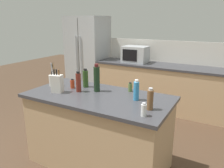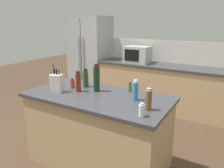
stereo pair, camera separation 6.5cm
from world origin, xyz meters
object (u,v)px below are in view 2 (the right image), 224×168
object	(u,v)px
wine_bottle	(96,78)
dish_soap_bottle	(135,91)
knife_block	(57,83)
spice_jar_oregano	(130,87)
microwave	(137,54)
salt_shaker	(142,110)
vinegar_bottle	(78,82)
refrigerator	(91,57)
pepper_grinder	(148,100)
utensil_crock	(54,80)
olive_oil_bottle	(86,78)
spice_jar_paprika	(73,84)

from	to	relation	value
wine_bottle	dish_soap_bottle	xyz separation A→B (m)	(0.56, -0.05, -0.05)
knife_block	spice_jar_oregano	world-z (taller)	knife_block
microwave	dish_soap_bottle	world-z (taller)	microwave
salt_shaker	vinegar_bottle	size ratio (longest dim) A/B	0.51
refrigerator	pepper_grinder	bearing A→B (deg)	-44.34
utensil_crock	vinegar_bottle	xyz separation A→B (m)	(0.46, -0.04, 0.04)
olive_oil_bottle	dish_soap_bottle	size ratio (longest dim) A/B	1.06
wine_bottle	vinegar_bottle	distance (m)	0.23
salt_shaker	spice_jar_paprika	bearing A→B (deg)	162.06
utensil_crock	wine_bottle	size ratio (longest dim) A/B	0.91
spice_jar_oregano	spice_jar_paprika	world-z (taller)	spice_jar_paprika
microwave	spice_jar_oregano	distance (m)	2.02
microwave	pepper_grinder	xyz separation A→B (m)	(1.16, -2.31, -0.06)
utensil_crock	vinegar_bottle	distance (m)	0.46
knife_block	olive_oil_bottle	xyz separation A→B (m)	(0.17, 0.35, 0.00)
spice_jar_oregano	salt_shaker	distance (m)	0.74
refrigerator	wine_bottle	distance (m)	2.69
microwave	wine_bottle	size ratio (longest dim) A/B	1.47
microwave	refrigerator	bearing A→B (deg)	177.67
salt_shaker	pepper_grinder	bearing A→B (deg)	91.19
olive_oil_bottle	dish_soap_bottle	bearing A→B (deg)	-9.69
refrigerator	vinegar_bottle	world-z (taller)	refrigerator
vinegar_bottle	spice_jar_paprika	bearing A→B (deg)	154.97
spice_jar_paprika	pepper_grinder	xyz separation A→B (m)	(1.14, -0.19, 0.05)
microwave	spice_jar_paprika	size ratio (longest dim) A/B	4.13
microwave	knife_block	world-z (taller)	microwave
utensil_crock	spice_jar_oregano	world-z (taller)	utensil_crock
refrigerator	spice_jar_oregano	size ratio (longest dim) A/B	15.99
olive_oil_bottle	vinegar_bottle	bearing A→B (deg)	-78.71
vinegar_bottle	refrigerator	bearing A→B (deg)	122.73
dish_soap_bottle	knife_block	bearing A→B (deg)	-167.18
dish_soap_bottle	pepper_grinder	xyz separation A→B (m)	(0.23, -0.19, -0.00)
microwave	wine_bottle	world-z (taller)	wine_bottle
microwave	olive_oil_bottle	bearing A→B (deg)	-85.94
refrigerator	salt_shaker	xyz separation A→B (m)	(2.42, -2.54, 0.05)
microwave	knife_block	xyz separation A→B (m)	(-0.03, -2.35, -0.06)
microwave	knife_block	distance (m)	2.35
utensil_crock	spice_jar_paprika	xyz separation A→B (m)	(0.29, 0.04, -0.02)
spice_jar_oregano	vinegar_bottle	world-z (taller)	vinegar_bottle
spice_jar_paprika	wine_bottle	bearing A→B (deg)	7.40
dish_soap_bottle	refrigerator	bearing A→B (deg)	135.17
utensil_crock	spice_jar_paprika	distance (m)	0.30
knife_block	microwave	bearing A→B (deg)	75.44
pepper_grinder	vinegar_bottle	world-z (taller)	vinegar_bottle
microwave	wine_bottle	distance (m)	2.11
olive_oil_bottle	spice_jar_paprika	distance (m)	0.19
knife_block	dish_soap_bottle	xyz separation A→B (m)	(0.96, 0.22, -0.00)
olive_oil_bottle	wine_bottle	bearing A→B (deg)	-19.45
olive_oil_bottle	vinegar_bottle	xyz separation A→B (m)	(0.04, -0.20, 0.01)
pepper_grinder	salt_shaker	distance (m)	0.18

